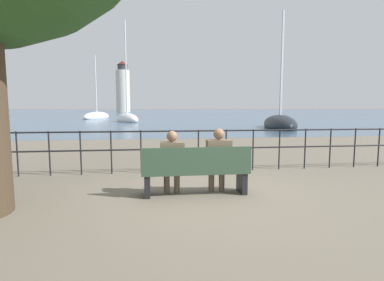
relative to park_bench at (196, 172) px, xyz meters
The scene contains 11 objects.
ground_plane 0.44m from the park_bench, 90.00° to the left, with size 1000.00×1000.00×0.00m, color #706656.
harbor_water 160.03m from the park_bench, 90.00° to the left, with size 600.00×300.00×0.01m.
park_bench is the anchor object (origin of this frame).
seated_person_left 0.48m from the park_bench, 169.33° to the left, with size 0.42×0.35×1.18m.
seated_person_right 0.49m from the park_bench, 10.36° to the left, with size 0.45×0.35×1.22m.
promenade_railing 2.04m from the park_bench, 90.00° to the left, with size 14.86×0.04×1.05m.
sailboat_0 29.18m from the park_bench, 97.10° to the left, with size 3.69×5.52×11.51m.
sailboat_1 40.80m from the park_bench, 102.47° to the left, with size 3.67×7.70×9.50m.
sailboat_3 19.32m from the park_bench, 61.94° to the left, with size 3.76×7.21×9.37m.
sailboat_4 31.11m from the park_bench, 63.33° to the left, with size 4.03×8.20×12.66m.
harbor_lighthouse 110.45m from the park_bench, 96.02° to the left, with size 5.05×5.05×18.73m.
Camera 1 is at (-0.77, -5.34, 1.59)m, focal length 28.00 mm.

